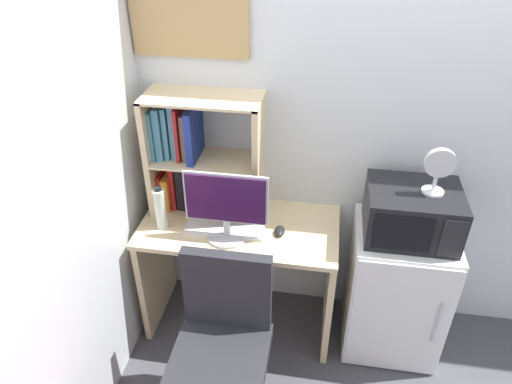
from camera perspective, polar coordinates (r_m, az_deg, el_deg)
name	(u,v)px	position (r m, az deg, el deg)	size (l,w,h in m)	color
wall_back	(512,135)	(2.80, 28.50, 6.09)	(6.40, 0.04, 2.60)	silver
desk	(240,258)	(2.84, -1.92, -7.97)	(1.12, 0.57, 0.77)	beige
hutch_bookshelf	(193,157)	(2.69, -7.60, 4.24)	(0.63, 0.29, 0.70)	beige
monitor	(226,205)	(2.47, -3.64, -1.54)	(0.44, 0.22, 0.40)	#B7B7BC
keyboard	(224,230)	(2.63, -3.82, -4.56)	(0.44, 0.13, 0.02)	silver
computer_mouse	(280,231)	(2.61, 2.86, -4.72)	(0.06, 0.09, 0.03)	black
water_bottle	(160,208)	(2.65, -11.45, -1.93)	(0.07, 0.07, 0.26)	silver
mini_fridge	(395,290)	(2.92, 16.42, -11.22)	(0.54, 0.51, 0.83)	white
microwave	(412,213)	(2.58, 18.30, -2.39)	(0.47, 0.39, 0.27)	black
desk_fan	(439,169)	(2.45, 21.19, 2.64)	(0.15, 0.11, 0.25)	silver
desk_chair	(223,355)	(2.52, -4.01, -19.03)	(0.53, 0.53, 0.94)	black
wall_corkboard	(188,12)	(2.53, -8.15, 20.71)	(0.61, 0.02, 0.45)	tan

